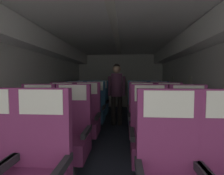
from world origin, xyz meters
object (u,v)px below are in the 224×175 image
seat_b_right_aisle (190,139)px  seat_c_left_window (61,118)px  seat_b_left_window (35,135)px  flight_attendant (117,88)px  seat_d_left_aisle (95,110)px  seat_b_left_aisle (71,135)px  seat_d_right_aisle (159,111)px  seat_e_left_window (84,104)px  seat_c_left_aisle (86,119)px  seat_d_right_window (138,111)px  seat_e_left_aisle (100,104)px  seat_d_left_window (75,110)px  seat_b_right_window (150,138)px  seat_a_left_aisle (37,173)px  seat_c_right_aisle (170,121)px  seat_e_right_aisle (153,105)px  seat_e_right_window (136,104)px  seat_c_right_window (142,120)px

seat_b_right_aisle → seat_c_left_window: same height
seat_b_left_window → flight_attendant: flight_attendant is taller
seat_b_left_window → seat_d_left_aisle: same height
seat_b_left_aisle → seat_d_right_aisle: 2.18m
seat_b_left_window → seat_e_left_window: size_ratio=1.00×
seat_c_left_aisle → seat_d_right_window: bearing=40.5°
seat_b_right_aisle → seat_e_left_aisle: bearing=120.3°
seat_d_left_window → flight_attendant: flight_attendant is taller
seat_d_right_window → seat_b_right_window: bearing=-90.0°
seat_a_left_aisle → seat_d_left_window: bearing=100.6°
seat_a_left_aisle → seat_b_right_aisle: 1.65m
seat_d_right_window → seat_b_left_aisle: bearing=-120.9°
seat_e_left_aisle → flight_attendant: size_ratio=0.72×
seat_b_left_aisle → seat_d_right_aisle: size_ratio=1.00×
seat_e_left_window → flight_attendant: size_ratio=0.72×
seat_d_right_window → seat_c_right_aisle: bearing=-60.5°
seat_c_left_aisle → flight_attendant: size_ratio=0.72×
flight_attendant → seat_a_left_aisle: bearing=-105.6°
seat_d_right_aisle → flight_attendant: flight_attendant is taller
seat_c_right_aisle → seat_d_right_aisle: (-0.01, 0.83, 0.00)m
seat_e_left_window → seat_e_left_aisle: (0.45, -0.00, 0.00)m
seat_d_left_aisle → seat_d_right_window: same height
seat_b_left_window → seat_d_left_aisle: size_ratio=1.00×
seat_b_left_aisle → seat_d_right_window: 1.90m
seat_d_right_window → seat_e_left_aisle: (-0.98, 0.82, 0.00)m
seat_c_right_aisle → seat_e_right_aisle: size_ratio=1.00×
seat_e_right_aisle → flight_attendant: 1.11m
seat_e_left_window → seat_e_right_window: same height
seat_b_left_window → seat_e_left_window: bearing=89.8°
seat_c_right_aisle → seat_d_right_window: (-0.46, 0.82, 0.00)m
seat_d_left_window → seat_d_right_window: 1.43m
seat_d_left_window → seat_e_left_window: bearing=89.7°
seat_d_right_aisle → seat_e_right_window: size_ratio=1.00×
seat_b_right_window → seat_e_left_aisle: (-0.98, 2.48, 0.00)m
seat_c_right_aisle → seat_e_left_aisle: size_ratio=1.00×
seat_b_right_aisle → seat_e_right_window: 2.52m
seat_c_left_window → seat_d_right_aisle: size_ratio=1.00×
seat_c_left_window → seat_e_right_aisle: bearing=40.7°
seat_c_right_aisle → seat_e_right_window: (-0.45, 1.64, 0.00)m
seat_d_right_aisle → seat_c_left_window: bearing=-156.4°
seat_c_left_window → seat_c_right_aisle: 1.89m
seat_c_right_window → seat_e_right_window: 1.64m
seat_b_left_aisle → seat_c_right_window: size_ratio=1.00×
seat_b_right_window → flight_attendant: bearing=103.2°
seat_b_right_aisle → seat_e_left_aisle: same height
seat_c_left_window → seat_e_right_aisle: (1.88, 1.62, 0.00)m
seat_b_left_aisle → seat_c_right_aisle: 1.65m
seat_d_left_window → seat_e_right_window: bearing=29.5°
seat_e_right_aisle → seat_e_right_window: size_ratio=1.00×
seat_c_left_window → seat_c_right_window: (1.43, -0.01, 0.00)m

